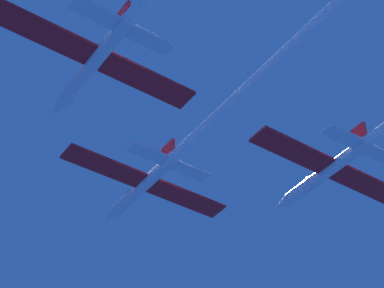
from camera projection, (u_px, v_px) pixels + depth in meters
The scene contains 1 object.
jet_lead at pixel (212, 121), 71.40m from camera, with size 19.68×51.55×3.26m.
Camera 1 is at (-31.74, -54.92, -46.83)m, focal length 67.94 mm.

